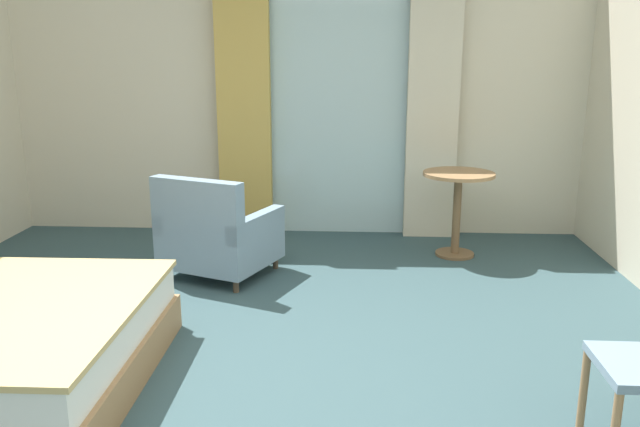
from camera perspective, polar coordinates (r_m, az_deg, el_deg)
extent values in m
cube|color=#334C51|center=(3.54, -7.04, -16.06)|extent=(6.13, 6.92, 0.10)
cube|color=beige|center=(6.24, -2.18, 11.45)|extent=(5.73, 0.12, 2.87)
cube|color=silver|center=(6.15, 1.62, 9.80)|extent=(1.34, 0.02, 2.52)
cube|color=tan|center=(6.14, -6.86, 10.11)|extent=(0.50, 0.10, 2.61)
cube|color=beige|center=(6.08, 10.12, 9.96)|extent=(0.48, 0.10, 2.61)
cube|color=tan|center=(3.70, -26.21, -7.69)|extent=(1.36, 1.62, 0.03)
cylinder|color=#9E754C|center=(3.24, 22.53, -14.78)|extent=(0.04, 0.04, 0.44)
cube|color=gray|center=(5.15, -8.84, -2.89)|extent=(0.98, 0.96, 0.27)
cube|color=gray|center=(4.81, -10.99, 0.33)|extent=(0.76, 0.40, 0.46)
cube|color=gray|center=(4.91, -5.71, -1.01)|extent=(0.36, 0.71, 0.16)
cube|color=gray|center=(5.28, -11.93, -0.18)|extent=(0.36, 0.71, 0.16)
cylinder|color=#4C3D2D|center=(5.28, -4.02, -4.41)|extent=(0.04, 0.04, 0.10)
cylinder|color=#4C3D2D|center=(5.61, -9.80, -3.46)|extent=(0.04, 0.04, 0.10)
cylinder|color=#4C3D2D|center=(4.80, -7.54, -6.44)|extent=(0.04, 0.04, 0.10)
cylinder|color=#4C3D2D|center=(5.16, -13.62, -5.24)|extent=(0.04, 0.04, 0.10)
cylinder|color=#9E754C|center=(5.57, 12.34, 3.48)|extent=(0.61, 0.61, 0.03)
cylinder|color=brown|center=(5.65, 12.15, -0.22)|extent=(0.07, 0.07, 0.71)
cylinder|color=brown|center=(5.74, 11.97, -3.55)|extent=(0.34, 0.34, 0.02)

